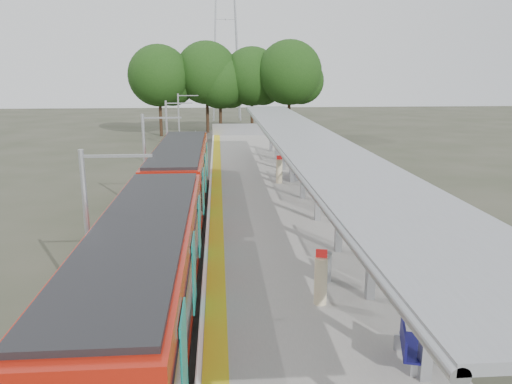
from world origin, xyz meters
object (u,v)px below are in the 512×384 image
Objects in this scene: bench_far at (296,168)px; train at (169,208)px; bench_mid at (293,171)px; bench_near at (407,344)px; litter_bin at (324,267)px; info_pillar_far at (279,171)px; info_pillar_near at (321,280)px.

train is at bearing -115.73° from bench_far.
bench_near is at bearing -76.15° from bench_mid.
bench_mid is at bearing 85.28° from litter_bin.
info_pillar_far is (-0.98, -1.10, 0.23)m from bench_mid.
litter_bin is (-0.93, 4.75, -0.01)m from bench_near.
info_pillar_far is 14.41m from litter_bin.
litter_bin is (5.40, -5.40, -0.57)m from train.
litter_bin is (-1.55, -15.95, -0.12)m from bench_far.
bench_near is 0.98× the size of bench_mid.
bench_far is at bearing 51.21° from info_pillar_far.
info_pillar_near is (4.96, -6.99, -0.33)m from train.
bench_mid is (6.68, 10.10, -0.55)m from train.
train is 18.96× the size of bench_mid.
info_pillar_near is 0.99× the size of info_pillar_far.
litter_bin is at bearing 117.43° from bench_near.
bench_mid is 0.54m from bench_far.
train is 19.37× the size of bench_near.
bench_near is at bearing -87.95° from info_pillar_far.
info_pillar_far reaches higher than litter_bin.
bench_far is at bearing 73.54° from bench_mid.
info_pillar_far reaches higher than bench_mid.
bench_near is at bearing -53.21° from info_pillar_near.
bench_far reaches higher than bench_near.
bench_far is at bearing 104.65° from bench_near.
info_pillar_near reaches higher than bench_far.
bench_mid is 1.49m from info_pillar_far.
bench_mid is 0.84× the size of bench_far.
info_pillar_near is (-1.99, -17.54, 0.12)m from bench_far.
bench_mid is at bearing 56.51° from train.
train is 16.63× the size of info_pillar_near.
bench_mid is at bearing 97.68° from info_pillar_near.
info_pillar_far is (-1.25, -1.55, 0.12)m from bench_far.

